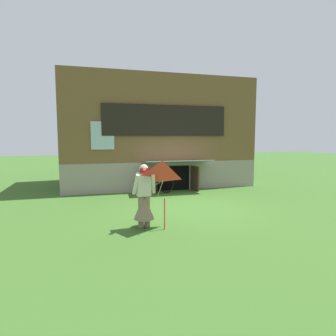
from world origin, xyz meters
TOP-DOWN VIEW (x-y plane):
  - ground_plane at (0.00, 0.00)m, footprint 60.00×60.00m
  - log_house at (-0.00, 5.28)m, footprint 8.52×5.69m
  - person at (-1.89, -1.76)m, footprint 0.61×0.52m
  - kite at (-1.55, -2.30)m, footprint 0.94×0.94m
  - bicycle_green at (-0.56, 2.38)m, footprint 1.56×0.40m

SIDE VIEW (x-z plane):
  - ground_plane at x=0.00m, z-range 0.00..0.00m
  - bicycle_green at x=-0.56m, z-range -0.01..0.72m
  - person at x=-1.89m, z-range -0.13..1.48m
  - kite at x=-1.55m, z-range 0.50..2.12m
  - log_house at x=0.00m, z-range 0.00..4.93m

